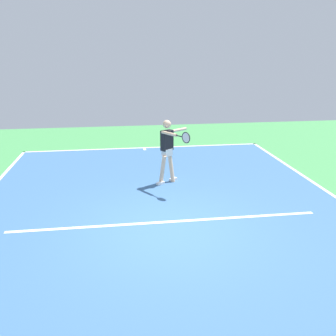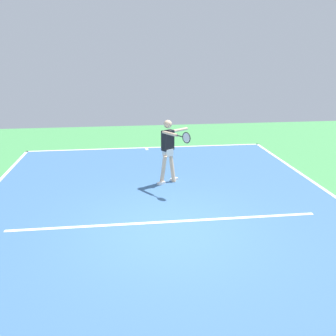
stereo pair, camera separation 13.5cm
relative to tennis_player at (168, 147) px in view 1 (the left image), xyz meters
name	(u,v)px [view 1 (the left image)]	position (x,y,z in m)	size (l,w,h in m)	color
ground_plane	(169,229)	(0.37, 2.82, -1.06)	(22.60, 22.60, 0.00)	#428E4C
court_surface	(169,229)	(0.37, 2.82, -1.06)	(9.14, 13.78, 0.00)	#38608E
court_line_baseline_near	(144,148)	(0.37, -4.02, -1.05)	(9.14, 0.10, 0.01)	white
court_line_service	(167,222)	(0.37, 2.48, -1.05)	(6.85, 0.10, 0.01)	white
court_line_centre_mark	(145,149)	(0.37, -3.82, -1.05)	(0.10, 0.30, 0.01)	white
tennis_player	(168,147)	(0.00, 0.00, 0.00)	(0.96, 1.43, 1.82)	beige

